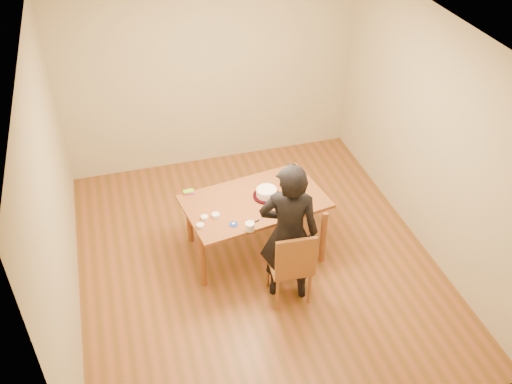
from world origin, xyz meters
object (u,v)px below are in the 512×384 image
object	(u,v)px
dining_table	(255,202)
person	(289,233)
dining_chair	(289,264)
cake_plate	(267,196)
cake	(267,192)

from	to	relation	value
dining_table	person	distance (m)	0.75
dining_table	dining_chair	distance (m)	0.84
dining_table	cake_plate	world-z (taller)	cake_plate
person	cake_plate	bearing A→B (deg)	-69.93
cake	person	xyz separation A→B (m)	(0.01, -0.76, 0.03)
dining_chair	cake_plate	xyz separation A→B (m)	(-0.01, 0.80, 0.31)
dining_table	cake	xyz separation A→B (m)	(0.14, 0.03, 0.08)
cake	person	distance (m)	0.76
cake	dining_chair	bearing A→B (deg)	-89.60
cake_plate	dining_table	bearing A→B (deg)	-169.95
cake_plate	person	world-z (taller)	person
cake	person	bearing A→B (deg)	-89.58
dining_table	cake_plate	distance (m)	0.15
dining_chair	cake	xyz separation A→B (m)	(-0.01, 0.80, 0.36)
cake	person	world-z (taller)	person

